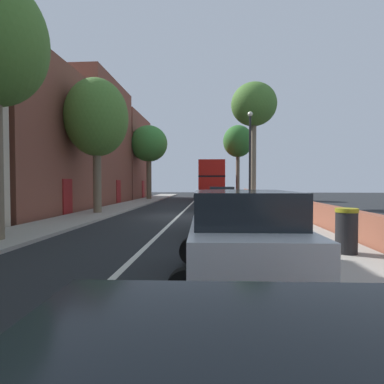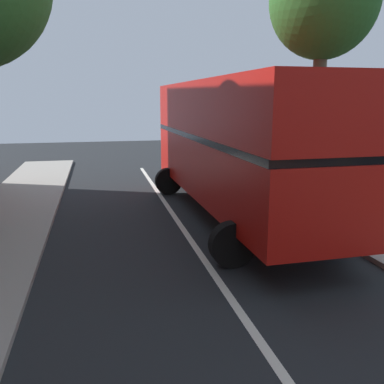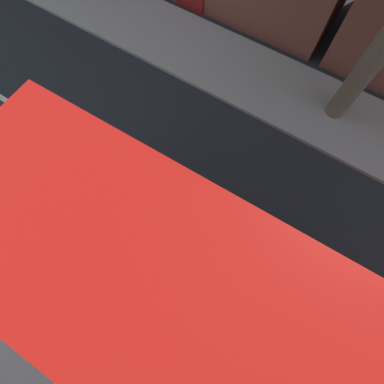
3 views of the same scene
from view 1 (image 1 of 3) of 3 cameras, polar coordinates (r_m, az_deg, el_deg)
ground_plane at (r=17.49m, az=-2.51°, el=-4.44°), size 84.00×84.00×0.00m
road_centre_line at (r=17.49m, az=-2.51°, el=-4.43°), size 0.16×54.00×0.01m
sidewalk_left at (r=18.69m, az=-17.64°, el=-3.94°), size 2.60×60.00×0.12m
sidewalk_right at (r=17.62m, az=13.58°, el=-4.25°), size 2.60×60.00×0.12m
terraced_houses_left at (r=20.45m, az=-27.34°, el=10.26°), size 4.07×47.62×10.76m
boundary_wall_right at (r=17.90m, az=18.49°, el=-2.77°), size 0.36×54.00×1.01m
double_decker_bus at (r=34.25m, az=3.56°, el=2.54°), size 3.70×10.82×4.06m
parked_car_silver_right_0 at (r=5.83m, az=9.16°, el=-7.28°), size 2.62×4.21×1.74m
parked_car_silver_right_1 at (r=11.05m, az=6.70°, el=-3.25°), size 2.56×4.11×1.63m
parked_car_silver_right_2 at (r=21.51m, az=5.41°, el=-0.81°), size 2.48×4.52×1.61m
street_tree_right_1 at (r=35.21m, az=8.49°, el=9.13°), size 3.30×3.30×8.16m
street_tree_left_2 at (r=19.47m, az=-17.21°, el=12.87°), size 3.68×3.68×7.88m
street_tree_right_3 at (r=25.46m, az=11.36°, el=15.35°), size 3.54×3.54×9.57m
street_tree_left_6 at (r=33.96m, az=-7.98°, el=8.72°), size 4.00×4.00×7.91m
lamppost_right at (r=20.27m, az=10.66°, el=7.16°), size 0.32×0.32×6.31m
litter_bin_right at (r=8.67m, az=26.64°, el=-6.39°), size 0.55×0.55×1.13m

